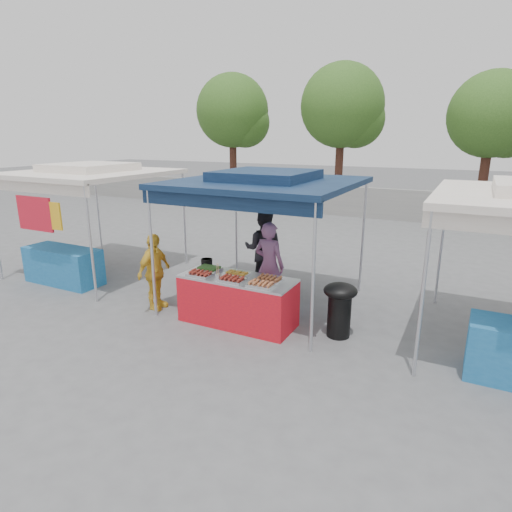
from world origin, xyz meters
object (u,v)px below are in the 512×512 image
at_px(helper_man, 263,249).
at_px(vendor_woman, 269,266).
at_px(vendor_table, 238,300).
at_px(customer_person, 154,272).
at_px(cooking_pot, 207,262).
at_px(wok_burner, 340,305).

bearing_deg(helper_man, vendor_woman, 106.75).
distance_m(vendor_table, customer_person, 1.75).
xyz_separation_m(cooking_pot, vendor_woman, (1.03, 0.56, -0.08)).
bearing_deg(vendor_table, vendor_woman, 79.07).
bearing_deg(vendor_woman, customer_person, 33.43).
relative_size(cooking_pot, customer_person, 0.15).
distance_m(vendor_woman, helper_man, 1.13).
bearing_deg(vendor_table, wok_burner, 10.40).
xyz_separation_m(helper_man, customer_person, (-1.30, -1.98, -0.13)).
bearing_deg(wok_burner, helper_man, 137.88).
bearing_deg(vendor_woman, cooking_pot, 33.63).
height_order(vendor_table, vendor_woman, vendor_woman).
xyz_separation_m(vendor_woman, customer_person, (-1.90, -1.02, -0.11)).
xyz_separation_m(cooking_pot, helper_man, (0.43, 1.52, -0.06)).
bearing_deg(customer_person, helper_man, -33.83).
height_order(cooking_pot, helper_man, helper_man).
xyz_separation_m(vendor_woman, helper_man, (-0.60, 0.96, 0.02)).
bearing_deg(cooking_pot, wok_burner, -0.68).
bearing_deg(vendor_woman, helper_man, -53.07).
xyz_separation_m(cooking_pot, customer_person, (-0.87, -0.46, -0.18)).
distance_m(vendor_table, wok_burner, 1.75).
distance_m(wok_burner, customer_person, 3.47).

